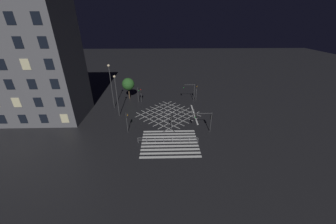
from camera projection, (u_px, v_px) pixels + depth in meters
The scene contains 14 objects.
ground_plane at pixel (168, 114), 40.80m from camera, with size 200.00×200.00×0.00m, color black.
road_markings at pixel (170, 130), 34.96m from camera, with size 14.23×21.43×0.01m.
traffic_light_se_cross at pixel (211, 119), 33.60m from camera, with size 0.36×0.39×3.51m.
traffic_light_sw_main at pixel (127, 118), 33.10m from camera, with size 0.39×0.36×4.04m.
traffic_light_se_main at pixel (203, 118), 33.18m from camera, with size 3.05×0.36×3.98m.
traffic_light_nw_cross at pixel (141, 93), 45.77m from camera, with size 0.36×0.39×3.50m.
traffic_light_nw_main at pixel (138, 92), 45.48m from camera, with size 0.39×0.36×3.89m.
traffic_light_median_south at pixel (171, 120), 33.77m from camera, with size 0.36×0.39×3.27m.
traffic_light_ne_main at pixel (189, 89), 45.93m from camera, with size 2.82×0.36×4.44m.
traffic_light_ne_cross at pixel (197, 89), 46.09m from camera, with size 0.36×0.39×4.37m.
street_lamp_east at pixel (110, 78), 40.75m from camera, with size 0.56×0.56×10.08m.
street_lamp_west at pixel (116, 89), 37.58m from camera, with size 0.50×0.50×8.84m.
street_tree_near at pixel (128, 84), 47.16m from camera, with size 3.08×3.08×5.45m.
pedestrian_railing at pixel (168, 140), 31.12m from camera, with size 10.04×0.33×1.05m.
Camera 1 is at (-1.01, -36.24, 18.73)m, focal length 20.00 mm.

